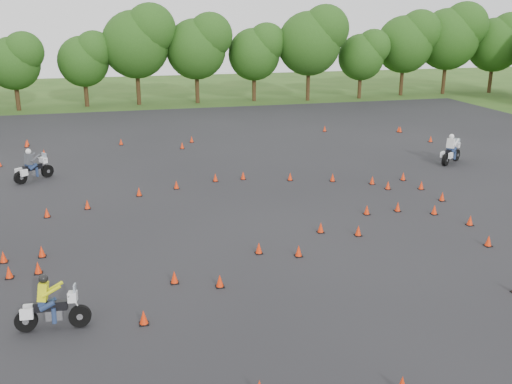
% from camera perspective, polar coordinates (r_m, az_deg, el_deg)
% --- Properties ---
extents(ground, '(140.00, 140.00, 0.00)m').
position_cam_1_polar(ground, '(23.69, 2.39, -5.59)').
color(ground, '#2D5119').
rests_on(ground, ground).
extents(asphalt_pad, '(62.00, 62.00, 0.00)m').
position_cam_1_polar(asphalt_pad, '(29.11, -0.97, -1.10)').
color(asphalt_pad, black).
rests_on(asphalt_pad, ground).
extents(treeline, '(87.10, 32.59, 11.08)m').
position_cam_1_polar(treeline, '(57.17, -3.14, 12.87)').
color(treeline, '#214614').
rests_on(treeline, ground).
extents(traffic_cones, '(36.38, 32.93, 0.45)m').
position_cam_1_polar(traffic_cones, '(28.64, -0.91, -0.94)').
color(traffic_cones, red).
rests_on(traffic_cones, asphalt_pad).
extents(rider_grey, '(2.40, 2.19, 1.92)m').
position_cam_1_polar(rider_grey, '(35.21, -21.41, 2.59)').
color(rider_grey, '#3B3D42').
rests_on(rider_grey, ground).
extents(rider_yellow, '(2.29, 0.84, 1.74)m').
position_cam_1_polar(rider_yellow, '(18.60, -19.80, -10.50)').
color(rider_yellow, '#C9CF12').
rests_on(rider_yellow, ground).
extents(rider_white, '(2.48, 2.09, 1.94)m').
position_cam_1_polar(rider_white, '(38.79, 19.01, 4.14)').
color(rider_white, silver).
rests_on(rider_white, ground).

